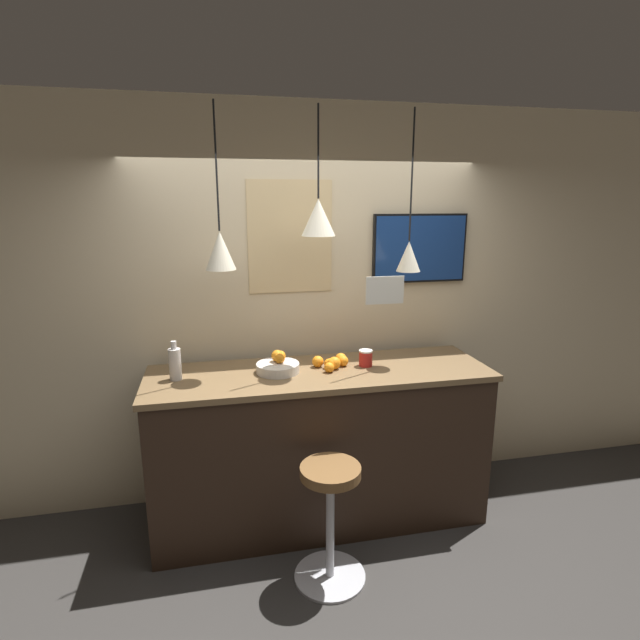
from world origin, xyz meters
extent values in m
plane|color=#33302D|center=(0.00, 0.00, 0.00)|extent=(14.00, 14.00, 0.00)
cube|color=beige|center=(0.00, 1.16, 1.45)|extent=(8.00, 0.06, 2.90)
cube|color=black|center=(0.00, 0.70, 0.54)|extent=(2.26, 0.67, 1.07)
cube|color=brown|center=(0.00, 0.70, 1.09)|extent=(2.30, 0.71, 0.04)
cylinder|color=#B7B7BC|center=(-0.07, 0.09, 0.01)|extent=(0.43, 0.43, 0.02)
cylinder|color=#B7B7BC|center=(-0.07, 0.09, 0.35)|extent=(0.05, 0.05, 0.67)
cylinder|color=brown|center=(-0.07, 0.09, 0.71)|extent=(0.35, 0.35, 0.06)
cylinder|color=beige|center=(-0.28, 0.72, 1.14)|extent=(0.29, 0.29, 0.06)
sphere|color=orange|center=(-0.28, 0.76, 1.21)|extent=(0.08, 0.08, 0.08)
sphere|color=orange|center=(-0.27, 0.73, 1.21)|extent=(0.07, 0.07, 0.07)
sphere|color=orange|center=(-0.26, 0.77, 1.21)|extent=(0.07, 0.07, 0.07)
sphere|color=orange|center=(0.18, 0.75, 1.15)|extent=(0.07, 0.07, 0.07)
sphere|color=orange|center=(0.09, 0.70, 1.15)|extent=(0.08, 0.08, 0.08)
sphere|color=orange|center=(0.17, 0.79, 1.15)|extent=(0.08, 0.08, 0.08)
sphere|color=orange|center=(0.07, 0.73, 1.15)|extent=(0.07, 0.07, 0.07)
sphere|color=orange|center=(0.00, 0.77, 1.15)|extent=(0.08, 0.08, 0.08)
sphere|color=orange|center=(0.05, 0.65, 1.15)|extent=(0.07, 0.07, 0.07)
sphere|color=orange|center=(0.10, 0.71, 1.16)|extent=(0.09, 0.09, 0.09)
sphere|color=orange|center=(0.09, 0.71, 1.15)|extent=(0.08, 0.08, 0.08)
cylinder|color=silver|center=(-0.94, 0.72, 1.21)|extent=(0.08, 0.08, 0.20)
cylinder|color=silver|center=(-0.94, 0.72, 1.34)|extent=(0.04, 0.04, 0.05)
cylinder|color=red|center=(0.33, 0.72, 1.16)|extent=(0.09, 0.09, 0.10)
cylinder|color=white|center=(0.33, 0.72, 1.22)|extent=(0.09, 0.09, 0.01)
cylinder|color=black|center=(-0.62, 0.75, 2.42)|extent=(0.01, 0.01, 0.75)
cone|color=beige|center=(-0.62, 0.75, 1.93)|extent=(0.19, 0.19, 0.24)
sphere|color=#F9EFCC|center=(-0.62, 0.75, 1.83)|extent=(0.04, 0.04, 0.04)
cylinder|color=black|center=(0.00, 0.75, 2.52)|extent=(0.01, 0.01, 0.56)
cone|color=beige|center=(0.00, 0.75, 2.12)|extent=(0.22, 0.22, 0.23)
sphere|color=#F9EFCC|center=(0.00, 0.75, 2.03)|extent=(0.04, 0.04, 0.04)
cylinder|color=black|center=(0.62, 0.75, 2.38)|extent=(0.01, 0.01, 0.84)
cone|color=beige|center=(0.62, 0.75, 1.86)|extent=(0.16, 0.16, 0.20)
sphere|color=#F9EFCC|center=(0.62, 0.75, 1.78)|extent=(0.04, 0.04, 0.04)
cube|color=black|center=(0.86, 1.11, 1.88)|extent=(0.73, 0.04, 0.51)
cube|color=navy|center=(0.86, 1.10, 1.88)|extent=(0.70, 0.01, 0.48)
cube|color=silver|center=(0.34, 0.42, 1.70)|extent=(0.24, 0.01, 0.17)
cube|color=#DBBC84|center=(-0.12, 1.13, 1.97)|extent=(0.60, 0.01, 0.79)
camera|label=1|loc=(-0.67, -2.41, 2.24)|focal=28.00mm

